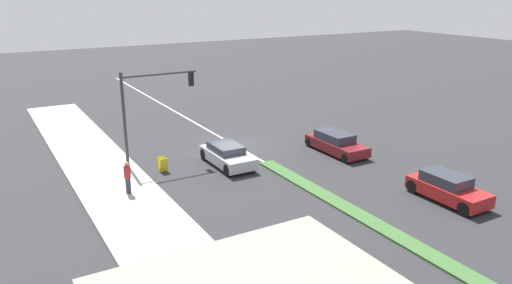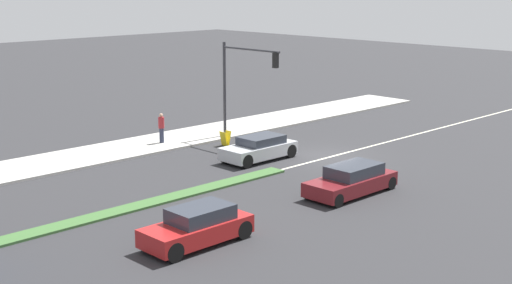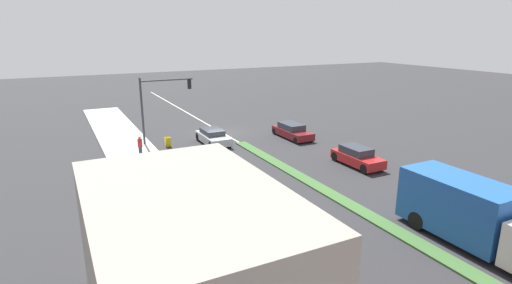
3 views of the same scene
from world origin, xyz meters
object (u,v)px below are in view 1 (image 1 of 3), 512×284
(sedan_silver, at_px, (227,155))
(traffic_signal_main, at_px, (147,101))
(warning_aframe_sign, at_px, (163,164))
(pedestrian, at_px, (128,177))
(sedan_maroon, at_px, (336,143))
(hatchback_red, at_px, (448,188))

(sedan_silver, bearing_deg, traffic_signal_main, -31.36)
(traffic_signal_main, distance_m, warning_aframe_sign, 3.77)
(pedestrian, height_order, sedan_maroon, pedestrian)
(pedestrian, bearing_deg, hatchback_red, 147.70)
(warning_aframe_sign, height_order, sedan_silver, sedan_silver)
(sedan_maroon, relative_size, sedan_silver, 1.09)
(pedestrian, distance_m, hatchback_red, 16.15)
(sedan_maroon, height_order, hatchback_red, hatchback_red)
(pedestrian, height_order, sedan_silver, pedestrian)
(warning_aframe_sign, distance_m, sedan_silver, 3.82)
(traffic_signal_main, bearing_deg, pedestrian, 57.07)
(warning_aframe_sign, bearing_deg, traffic_signal_main, -81.19)
(hatchback_red, bearing_deg, sedan_maroon, -90.00)
(traffic_signal_main, relative_size, sedan_silver, 1.35)
(traffic_signal_main, xyz_separation_m, warning_aframe_sign, (-0.23, 1.45, -3.47))
(pedestrian, xyz_separation_m, hatchback_red, (-13.65, 8.63, -0.36))
(traffic_signal_main, distance_m, sedan_silver, 5.64)
(traffic_signal_main, distance_m, hatchback_red, 17.06)
(warning_aframe_sign, bearing_deg, pedestrian, 41.64)
(sedan_maroon, relative_size, hatchback_red, 1.11)
(hatchback_red, bearing_deg, sedan_silver, -54.60)
(traffic_signal_main, xyz_separation_m, pedestrian, (2.52, 3.90, -2.88))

